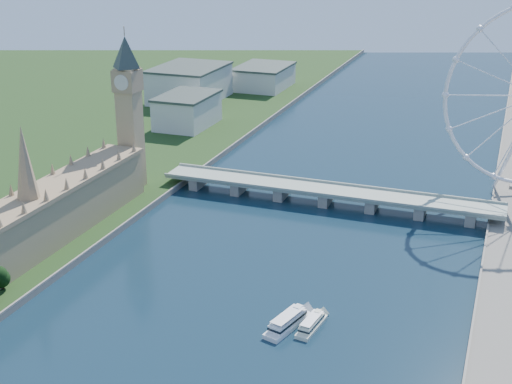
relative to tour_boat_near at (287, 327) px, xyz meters
The scene contains 6 objects.
parliament_range 153.96m from the tour_boat_near, behind, with size 24.00×200.00×70.00m.
big_ben 210.87m from the tour_boat_near, 139.03° to the left, with size 20.02×20.02×110.00m.
westminster_bridge 155.06m from the tour_boat_near, 98.56° to the left, with size 220.00×22.00×9.50m.
city_skyline 413.94m from the tour_boat_near, 87.76° to the left, with size 505.00×280.00×32.00m.
tour_boat_near is the anchor object (origin of this frame).
tour_boat_far 10.66m from the tour_boat_near, 15.97° to the left, with size 6.53×25.77×5.65m, color silver, non-canonical shape.
Camera 1 is at (105.26, -116.84, 168.24)m, focal length 50.00 mm.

